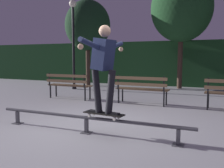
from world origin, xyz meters
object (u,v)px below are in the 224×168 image
at_px(tree_behind_benches, 182,9).
at_px(skateboard, 104,114).
at_px(grind_rail, 86,120).
at_px(park_bench_leftmost, 68,83).
at_px(park_bench_left_center, 141,87).
at_px(tree_far_left, 88,26).
at_px(skateboarder, 104,62).
at_px(lamp_post_left, 73,33).

bearing_deg(tree_behind_benches, skateboard, -92.26).
relative_size(grind_rail, park_bench_leftmost, 2.45).
distance_m(park_bench_left_center, tree_far_left, 5.99).
relative_size(skateboarder, lamp_post_left, 0.40).
bearing_deg(skateboard, tree_behind_benches, 87.74).
height_order(park_bench_leftmost, tree_far_left, tree_far_left).
relative_size(tree_far_left, lamp_post_left, 1.08).
relative_size(tree_behind_benches, lamp_post_left, 1.30).
height_order(tree_behind_benches, lamp_post_left, tree_behind_benches).
relative_size(park_bench_leftmost, lamp_post_left, 0.41).
bearing_deg(grind_rail, park_bench_leftmost, 127.95).
bearing_deg(lamp_post_left, park_bench_leftmost, -62.21).
relative_size(skateboard, park_bench_left_center, 0.50).
bearing_deg(lamp_post_left, skateboarder, -53.66).
xyz_separation_m(skateboard, park_bench_leftmost, (-2.78, 3.11, 0.14)).
xyz_separation_m(park_bench_left_center, tree_far_left, (-3.90, 3.84, 2.44)).
height_order(tree_far_left, lamp_post_left, tree_far_left).
relative_size(skateboarder, park_bench_leftmost, 0.97).
xyz_separation_m(skateboard, tree_far_left, (-4.11, 6.94, 2.58)).
height_order(skateboard, tree_behind_benches, tree_behind_benches).
bearing_deg(park_bench_leftmost, lamp_post_left, 117.79).
bearing_deg(park_bench_left_center, park_bench_leftmost, 180.00).
distance_m(grind_rail, skateboarder, 1.14).
distance_m(tree_far_left, lamp_post_left, 1.54).
height_order(skateboard, tree_far_left, tree_far_left).
bearing_deg(lamp_post_left, park_bench_left_center, -31.87).
bearing_deg(tree_behind_benches, lamp_post_left, -154.67).
relative_size(skateboarder, tree_behind_benches, 0.31).
bearing_deg(tree_behind_benches, park_bench_leftmost, -124.81).
xyz_separation_m(grind_rail, tree_behind_benches, (0.65, 7.53, 3.31)).
distance_m(tree_behind_benches, lamp_post_left, 4.91).
bearing_deg(skateboarder, tree_far_left, 120.62).
bearing_deg(skateboard, park_bench_leftmost, 131.82).
xyz_separation_m(skateboard, skateboarder, (0.00, -0.00, 0.94)).
distance_m(park_bench_leftmost, lamp_post_left, 3.32).
distance_m(grind_rail, tree_far_left, 8.35).
relative_size(skateboard, park_bench_leftmost, 0.50).
bearing_deg(skateboarder, tree_behind_benches, 87.76).
relative_size(park_bench_left_center, lamp_post_left, 0.41).
height_order(skateboard, lamp_post_left, lamp_post_left).
bearing_deg(skateboarder, grind_rail, 179.95).
height_order(park_bench_leftmost, tree_behind_benches, tree_behind_benches).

